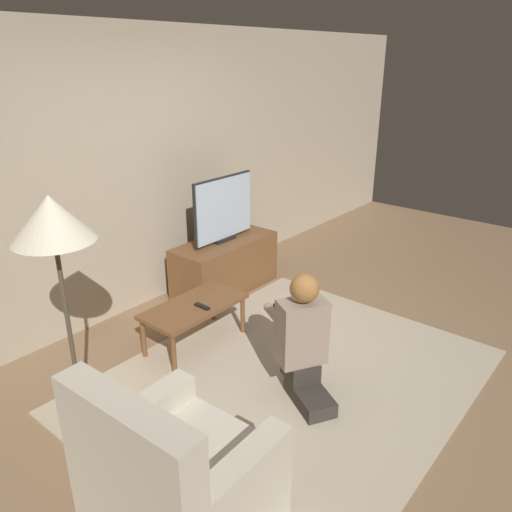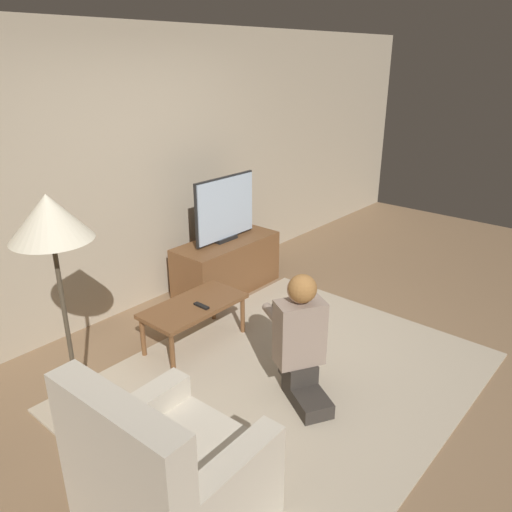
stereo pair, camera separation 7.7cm
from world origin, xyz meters
The scene contains 10 objects.
ground_plane centered at (0.00, 0.00, 0.00)m, with size 10.00×10.00×0.00m, color #896B4C.
wall_back centered at (0.00, 1.93, 1.30)m, with size 10.00×0.06×2.60m.
rug centered at (0.00, 0.00, 0.01)m, with size 2.94×2.34×0.02m.
tv_stand centered at (0.88, 1.48, 0.27)m, with size 1.15×0.49×0.55m.
tv centered at (0.88, 1.49, 0.89)m, with size 0.80×0.08×0.67m.
coffee_table centered at (-0.10, 0.92, 0.35)m, with size 0.89×0.45×0.39m.
floor_lamp centered at (-1.25, 0.85, 1.38)m, with size 0.49×0.49×1.58m.
armchair centered at (-1.40, -0.31, 0.31)m, with size 0.80×0.85×0.96m.
person_kneeling centered at (-0.06, -0.14, 0.48)m, with size 0.60×0.80×0.94m.
remote centered at (-0.10, 0.83, 0.40)m, with size 0.04×0.15×0.02m.
Camera 2 is at (-2.57, -1.90, 2.32)m, focal length 35.00 mm.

